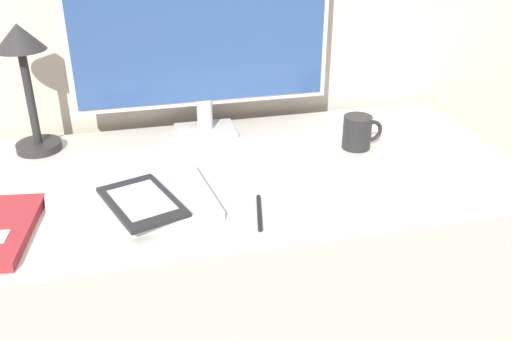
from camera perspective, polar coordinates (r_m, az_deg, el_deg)
desk at (r=1.52m, az=-0.75°, el=-12.55°), size 1.26×0.64×0.74m
monitor at (r=1.45m, az=-5.53°, el=14.03°), size 0.66×0.11×0.50m
keyboard at (r=1.28m, az=11.50°, el=-1.12°), size 0.32×0.11×0.01m
laptop at (r=1.19m, az=-12.37°, el=-3.26°), size 0.35×0.26×0.02m
ereader at (r=1.17m, az=-11.33°, el=-3.02°), size 0.18×0.23×0.01m
desk_lamp at (r=1.45m, az=-22.19°, el=9.75°), size 0.12×0.12×0.31m
coffee_mug at (r=1.44m, az=10.16°, el=3.85°), size 0.10×0.07×0.08m
pen at (r=1.15m, az=0.31°, el=-4.12°), size 0.04×0.13×0.01m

